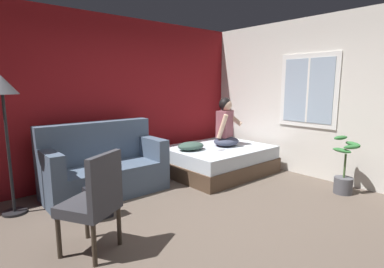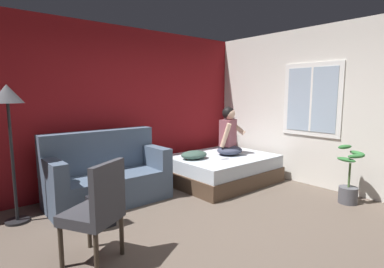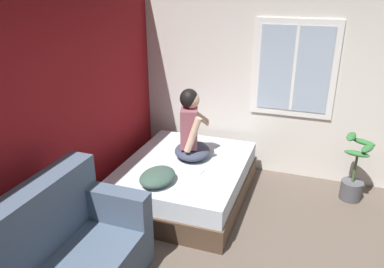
{
  "view_description": "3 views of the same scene",
  "coord_description": "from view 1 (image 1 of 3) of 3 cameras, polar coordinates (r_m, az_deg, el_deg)",
  "views": [
    {
      "loc": [
        -2.16,
        -2.2,
        1.6
      ],
      "look_at": [
        0.99,
        1.45,
        0.79
      ],
      "focal_mm": 28.0,
      "sensor_mm": 36.0,
      "label": 1
    },
    {
      "loc": [
        -2.16,
        -2.2,
        1.6
      ],
      "look_at": [
        0.72,
        1.21,
        0.98
      ],
      "focal_mm": 28.0,
      "sensor_mm": 36.0,
      "label": 2
    },
    {
      "loc": [
        -2.15,
        0.07,
        2.52
      ],
      "look_at": [
        0.99,
        1.17,
        1.15
      ],
      "focal_mm": 35.0,
      "sensor_mm": 36.0,
      "label": 3
    }
  ],
  "objects": [
    {
      "name": "wall_side_with_window",
      "position": [
        5.42,
        25.32,
        6.0
      ],
      "size": [
        0.19,
        6.31,
        2.7
      ],
      "color": "silver",
      "rests_on": "ground"
    },
    {
      "name": "bed",
      "position": [
        5.48,
        4.99,
        -4.9
      ],
      "size": [
        1.81,
        1.45,
        0.48
      ],
      "color": "#4C3828",
      "rests_on": "ground"
    },
    {
      "name": "side_chair",
      "position": [
        3.0,
        -18.09,
        -11.8
      ],
      "size": [
        0.63,
        0.63,
        0.98
      ],
      "color": "#382D23",
      "rests_on": "ground"
    },
    {
      "name": "person_seated",
      "position": [
        5.48,
        6.44,
        1.46
      ],
      "size": [
        0.63,
        0.58,
        0.88
      ],
      "color": "#383D51",
      "rests_on": "bed"
    },
    {
      "name": "throw_pillow",
      "position": [
        5.12,
        -0.22,
        -2.29
      ],
      "size": [
        0.5,
        0.39,
        0.14
      ],
      "primitive_type": "ellipsoid",
      "rotation": [
        0.0,
        0.0,
        -0.07
      ],
      "color": "#385147",
      "rests_on": "bed"
    },
    {
      "name": "ground_plane",
      "position": [
        3.47,
        3.43,
        -17.9
      ],
      "size": [
        40.0,
        40.0,
        0.0
      ],
      "primitive_type": "plane",
      "color": "brown"
    },
    {
      "name": "couch",
      "position": [
        4.61,
        -16.47,
        -6.05
      ],
      "size": [
        1.7,
        0.83,
        1.04
      ],
      "color": "#47566B",
      "rests_on": "ground"
    },
    {
      "name": "potted_plant",
      "position": [
        4.95,
        27.0,
        -6.73
      ],
      "size": [
        0.39,
        0.37,
        0.85
      ],
      "color": "#4C4C51",
      "rests_on": "ground"
    },
    {
      "name": "wall_back_accent",
      "position": [
        5.21,
        -16.32,
        6.41
      ],
      "size": [
        10.41,
        0.16,
        2.7
      ],
      "primitive_type": "cube",
      "color": "maroon",
      "rests_on": "ground"
    },
    {
      "name": "floor_lamp",
      "position": [
        4.17,
        -32.33,
        5.72
      ],
      "size": [
        0.36,
        0.36,
        1.7
      ],
      "color": "black",
      "rests_on": "ground"
    },
    {
      "name": "backpack",
      "position": [
        3.86,
        -17.53,
        -12.33
      ],
      "size": [
        0.31,
        0.24,
        0.46
      ],
      "color": "black",
      "rests_on": "ground"
    },
    {
      "name": "cell_phone",
      "position": [
        5.13,
        5.6,
        -3.06
      ],
      "size": [
        0.15,
        0.08,
        0.01
      ],
      "primitive_type": "cube",
      "rotation": [
        0.0,
        0.0,
        4.59
      ],
      "color": "#B7B7BC",
      "rests_on": "bed"
    }
  ]
}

